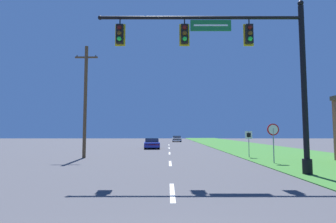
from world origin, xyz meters
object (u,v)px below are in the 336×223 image
at_px(route_sign_post, 247,138).
at_px(utility_pole_near, 84,99).
at_px(car_ahead, 151,143).
at_px(stop_sign, 272,134).
at_px(signal_mast, 246,63).
at_px(far_car, 175,139).

height_order(route_sign_post, utility_pole_near, utility_pole_near).
xyz_separation_m(car_ahead, route_sign_post, (8.34, -11.80, 0.92)).
height_order(stop_sign, route_sign_post, stop_sign).
bearing_deg(utility_pole_near, route_sign_post, 0.65).
bearing_deg(utility_pole_near, car_ahead, 69.22).
distance_m(route_sign_post, utility_pole_near, 13.24).
distance_m(signal_mast, car_ahead, 21.38).
bearing_deg(car_ahead, signal_mast, -73.73).
distance_m(signal_mast, stop_sign, 6.31).
xyz_separation_m(car_ahead, stop_sign, (8.75, -15.62, 1.26)).
bearing_deg(stop_sign, utility_pole_near, 164.56).
height_order(stop_sign, utility_pole_near, utility_pole_near).
bearing_deg(stop_sign, car_ahead, 119.26).
xyz_separation_m(stop_sign, route_sign_post, (-0.41, 3.81, -0.34)).
relative_size(stop_sign, route_sign_post, 1.23).
bearing_deg(far_car, route_sign_post, -82.54).
xyz_separation_m(car_ahead, utility_pole_near, (-4.53, -11.95, 3.98)).
height_order(car_ahead, stop_sign, stop_sign).
bearing_deg(far_car, utility_pole_near, -103.58).
xyz_separation_m(far_car, stop_sign, (4.92, -38.28, 1.26)).
bearing_deg(far_car, stop_sign, -82.68).
bearing_deg(car_ahead, stop_sign, -60.74).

